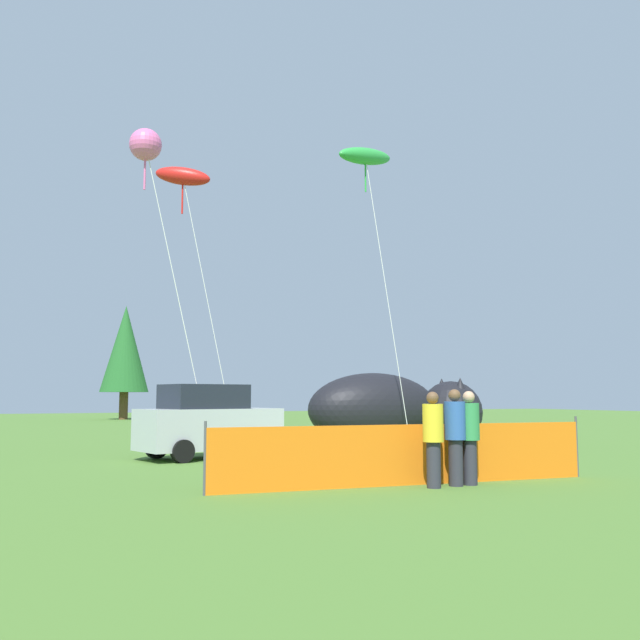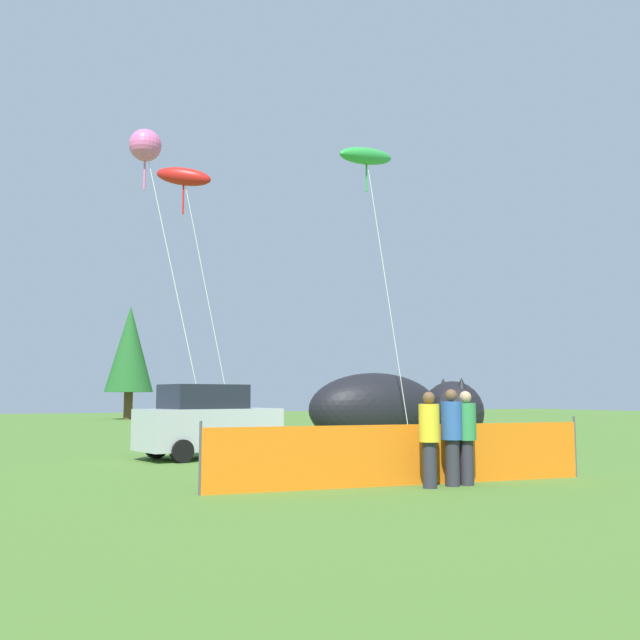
% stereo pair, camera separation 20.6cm
% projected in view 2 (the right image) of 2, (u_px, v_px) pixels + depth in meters
% --- Properties ---
extents(ground_plane, '(120.00, 120.00, 0.00)m').
position_uv_depth(ground_plane, '(361.00, 464.00, 18.06)').
color(ground_plane, '#4C752D').
extents(parked_car, '(4.12, 2.41, 2.03)m').
position_uv_depth(parked_car, '(208.00, 422.00, 19.79)').
color(parked_car, '#B7BCC1').
rests_on(parked_car, ground).
extents(folding_chair, '(0.58, 0.58, 0.96)m').
position_uv_depth(folding_chair, '(481.00, 444.00, 17.28)').
color(folding_chair, '#1959A5').
rests_on(folding_chair, ground).
extents(inflatable_cat, '(6.80, 2.61, 2.51)m').
position_uv_depth(inflatable_cat, '(395.00, 412.00, 24.87)').
color(inflatable_cat, black).
rests_on(inflatable_cat, ground).
extents(safety_fence, '(8.07, 0.70, 1.28)m').
position_uv_depth(safety_fence, '(407.00, 455.00, 13.79)').
color(safety_fence, orange).
rests_on(safety_fence, ground).
extents(spectator_in_green_shirt, '(0.39, 0.39, 1.81)m').
position_uv_depth(spectator_in_green_shirt, '(466.00, 434.00, 13.85)').
color(spectator_in_green_shirt, '#2D2D38').
rests_on(spectator_in_green_shirt, ground).
extents(spectator_in_grey_shirt, '(0.40, 0.40, 1.85)m').
position_uv_depth(spectator_in_grey_shirt, '(452.00, 433.00, 13.70)').
color(spectator_in_grey_shirt, '#2D2D38').
rests_on(spectator_in_grey_shirt, ground).
extents(spectator_in_red_shirt, '(0.39, 0.39, 1.80)m').
position_uv_depth(spectator_in_red_shirt, '(429.00, 435.00, 13.41)').
color(spectator_in_red_shirt, '#2D2D38').
rests_on(spectator_in_red_shirt, ground).
extents(kite_green_fish, '(2.95, 2.91, 10.80)m').
position_uv_depth(kite_green_fish, '(366.00, 157.00, 25.35)').
color(kite_green_fish, silver).
rests_on(kite_green_fish, ground).
extents(kite_red_lizard, '(2.60, 2.20, 9.63)m').
position_uv_depth(kite_red_lizard, '(184.00, 178.00, 24.12)').
color(kite_red_lizard, silver).
rests_on(kite_red_lizard, ground).
extents(kite_pink_octopus, '(2.26, 1.51, 9.22)m').
position_uv_depth(kite_pink_octopus, '(145.00, 146.00, 20.10)').
color(kite_pink_octopus, silver).
rests_on(kite_pink_octopus, ground).
extents(horizon_tree_east, '(3.54, 3.54, 8.46)m').
position_uv_depth(horizon_tree_east, '(130.00, 349.00, 53.20)').
color(horizon_tree_east, brown).
rests_on(horizon_tree_east, ground).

